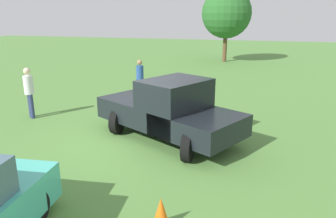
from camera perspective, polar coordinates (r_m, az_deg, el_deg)
The scene contains 6 objects.
ground_plane at distance 9.51m, azimuth -6.17°, elevation -5.37°, with size 80.00×80.00×0.00m, color #54843D.
pickup_truck at distance 9.17m, azimuth 0.51°, elevation 0.01°, with size 3.69×4.79×1.80m.
person_bystander at distance 12.15m, azimuth -23.54°, elevation 3.17°, with size 0.45×0.45×1.79m.
person_visitor at distance 14.15m, azimuth -5.03°, elevation 5.82°, with size 0.40×0.40×1.65m.
tree_back_left at distance 25.58m, azimuth 10.40°, elevation 16.43°, with size 3.74×3.74×5.52m.
traffic_cone at distance 5.74m, azimuth -1.26°, elevation -17.95°, with size 0.32×0.32×0.55m, color orange.
Camera 1 is at (-8.14, -3.45, 3.51)m, focal length 34.17 mm.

